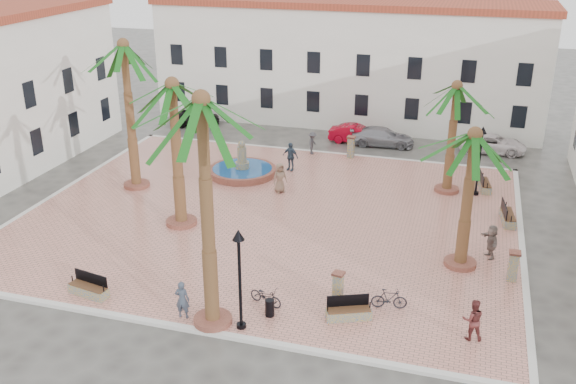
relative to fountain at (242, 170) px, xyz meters
name	(u,v)px	position (x,y,z in m)	size (l,w,h in m)	color
ground	(270,217)	(3.59, -5.34, -0.45)	(120.00, 120.00, 0.00)	#56544F
plaza	(270,216)	(3.59, -5.34, -0.37)	(26.00, 22.00, 0.15)	#DE8E7C
kerb_n	(319,152)	(3.59, 5.66, -0.37)	(26.30, 0.30, 0.16)	silver
kerb_s	(184,328)	(3.59, -16.34, -0.37)	(26.30, 0.30, 0.16)	silver
kerb_e	(522,247)	(16.59, -5.34, -0.37)	(0.30, 22.30, 0.16)	silver
kerb_w	(64,190)	(-9.41, -5.34, -0.37)	(0.30, 22.30, 0.16)	silver
building_north	(347,61)	(3.59, 14.66, 4.32)	(30.40, 7.40, 9.50)	white
fountain	(242,170)	(0.00, 0.00, 0.00)	(4.27, 4.27, 2.20)	#975140
palm_nw	(125,60)	(-5.41, -3.72, 7.30)	(5.00, 5.00, 8.83)	#975140
palm_sw	(173,101)	(-0.54, -7.77, 6.31)	(5.27, 5.27, 7.83)	#975140
palm_s	(202,125)	(4.56, -15.74, 7.84)	(4.95, 4.95, 9.39)	#975140
palm_e	(473,151)	(13.74, -8.17, 5.27)	(4.81, 4.81, 6.67)	#975140
palm_ne	(456,99)	(12.56, 0.83, 5.27)	(4.65, 4.65, 6.64)	#975140
bench_s	(89,289)	(-1.28, -15.34, -0.03)	(1.91, 0.89, 0.97)	gray
bench_se	(349,313)	(9.66, -13.94, -0.03)	(1.89, 1.22, 0.96)	gray
bench_e	(507,217)	(15.91, -2.68, 0.00)	(0.84, 2.04, 1.05)	gray
bench_ne	(484,185)	(14.68, 1.74, -0.02)	(0.86, 1.94, 0.99)	gray
lamppost_s	(239,262)	(5.76, -15.74, 2.58)	(0.46, 0.46, 4.25)	black
lamppost_e	(481,149)	(14.22, 0.76, 2.50)	(0.45, 0.45, 4.14)	black
bollard_se	(338,286)	(8.95, -12.74, 0.39)	(0.55, 0.55, 1.32)	gray
bollard_n	(351,147)	(5.94, 5.06, 0.47)	(0.56, 0.56, 1.49)	gray
bollard_e	(513,265)	(15.99, -8.93, 0.43)	(0.51, 0.51, 1.41)	gray
litter_bin	(270,308)	(6.58, -14.64, 0.06)	(0.38, 0.38, 0.73)	black
cyclist_a	(182,300)	(3.29, -15.74, 0.52)	(0.60, 0.39, 1.64)	#3C4657
bicycle_a	(266,296)	(6.17, -13.89, 0.10)	(0.54, 1.54, 0.81)	black
cyclist_b	(473,320)	(14.40, -13.95, 0.54)	(0.82, 0.64, 1.69)	maroon
bicycle_b	(389,299)	(11.10, -12.73, 0.14)	(0.42, 1.47, 0.89)	black
pedestrian_fountain_a	(280,178)	(3.14, -2.11, 0.59)	(0.87, 0.57, 1.78)	#8B6D57
pedestrian_fountain_b	(290,156)	(2.70, 1.58, 0.63)	(1.09, 0.45, 1.85)	#3B4E61
pedestrian_north	(312,143)	(3.26, 5.06, 0.48)	(1.01, 0.58, 1.56)	#434348
pedestrian_east	(491,241)	(15.04, -6.99, 0.53)	(1.54, 0.49, 1.66)	gray
car_black	(195,117)	(-7.52, 9.49, 0.22)	(1.57, 3.91, 1.33)	black
car_red	(356,134)	(5.60, 8.82, 0.20)	(1.38, 3.97, 1.31)	#B1051B
car_silver	(382,137)	(7.51, 8.68, 0.21)	(1.84, 4.53, 1.31)	#95949C
car_white	(493,143)	(15.12, 9.39, 0.19)	(2.11, 4.57, 1.27)	white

